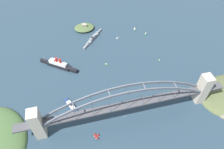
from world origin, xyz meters
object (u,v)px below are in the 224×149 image
object	(u,v)px
harbor_ferry_steamer	(71,106)
small_boat_4	(159,60)
naval_cruiser	(93,38)
small_boat_2	(106,64)
fort_island_mid_harbor	(84,27)
small_boat_0	(135,28)
harbor_arch_bridge	(126,104)
seaplane_taxiing_near_bridge	(96,136)
small_boat_1	(146,34)
ocean_liner	(58,65)
small_boat_3	(118,38)

from	to	relation	value
harbor_ferry_steamer	small_boat_4	size ratio (longest dim) A/B	4.69
naval_cruiser	small_boat_2	xyz separation A→B (m)	(11.11, -80.00, -2.28)
naval_cruiser	small_boat_2	world-z (taller)	naval_cruiser
harbor_ferry_steamer	fort_island_mid_harbor	world-z (taller)	fort_island_mid_harbor
small_boat_0	harbor_ferry_steamer	bearing A→B (deg)	-133.16
harbor_arch_bridge	seaplane_taxiing_near_bridge	size ratio (longest dim) A/B	31.45
fort_island_mid_harbor	seaplane_taxiing_near_bridge	xyz separation A→B (m)	(-23.54, -258.03, -2.29)
fort_island_mid_harbor	small_boat_4	distance (m)	182.67
seaplane_taxiing_near_bridge	small_boat_1	size ratio (longest dim) A/B	0.85
naval_cruiser	ocean_liner	bearing A→B (deg)	-139.10
small_boat_2	small_boat_4	distance (m)	101.75
ocean_liner	small_boat_2	distance (m)	87.59
small_boat_1	small_boat_4	bearing A→B (deg)	-92.13
ocean_liner	small_boat_2	xyz separation A→B (m)	(86.12, -15.02, -5.42)
harbor_ferry_steamer	small_boat_1	world-z (taller)	harbor_ferry_steamer
small_boat_0	small_boat_2	size ratio (longest dim) A/B	0.95
harbor_arch_bridge	small_boat_2	distance (m)	116.83
naval_cruiser	harbor_ferry_steamer	xyz separation A→B (m)	(-62.73, -158.33, -0.67)
harbor_ferry_steamer	small_boat_3	xyz separation A→B (m)	(114.95, 149.69, -1.44)
small_boat_0	small_boat_4	world-z (taller)	small_boat_0
fort_island_mid_harbor	small_boat_4	size ratio (longest dim) A/B	5.61
harbor_ferry_steamer	harbor_arch_bridge	bearing A→B (deg)	-24.52
naval_cruiser	small_boat_4	size ratio (longest dim) A/B	7.39
ocean_liner	naval_cruiser	size ratio (longest dim) A/B	1.13
naval_cruiser	harbor_ferry_steamer	distance (m)	170.31
small_boat_0	naval_cruiser	bearing A→B (deg)	-172.75
harbor_ferry_steamer	small_boat_2	size ratio (longest dim) A/B	4.19
harbor_ferry_steamer	seaplane_taxiing_near_bridge	world-z (taller)	harbor_ferry_steamer
fort_island_mid_harbor	ocean_liner	bearing A→B (deg)	-120.98
harbor_arch_bridge	naval_cruiser	world-z (taller)	harbor_arch_bridge
fort_island_mid_harbor	small_boat_1	bearing A→B (deg)	-22.02
fort_island_mid_harbor	small_boat_1	world-z (taller)	fort_island_mid_harbor
seaplane_taxiing_near_bridge	small_boat_1	distance (m)	255.48
harbor_ferry_steamer	small_boat_3	size ratio (longest dim) A/B	5.06
naval_cruiser	small_boat_0	xyz separation A→B (m)	(97.36, 12.39, 0.79)
harbor_arch_bridge	small_boat_3	world-z (taller)	harbor_arch_bridge
small_boat_0	small_boat_3	distance (m)	49.89
ocean_liner	small_boat_1	distance (m)	198.11
small_boat_1	fort_island_mid_harbor	bearing A→B (deg)	157.98
small_boat_3	naval_cruiser	bearing A→B (deg)	170.60
harbor_arch_bridge	small_boat_4	world-z (taller)	harbor_arch_bridge
ocean_liner	seaplane_taxiing_near_bridge	world-z (taller)	ocean_liner
seaplane_taxiing_near_bridge	small_boat_3	size ratio (longest dim) A/B	1.34
naval_cruiser	small_boat_1	xyz separation A→B (m)	(115.09, -9.48, -2.13)
harbor_arch_bridge	harbor_ferry_steamer	distance (m)	88.25
small_boat_4	small_boat_2	bearing A→B (deg)	172.41
seaplane_taxiing_near_bridge	small_boat_2	xyz separation A→B (m)	(45.71, 136.50, -1.26)
ocean_liner	small_boat_4	distance (m)	189.21
seaplane_taxiing_near_bridge	small_boat_2	world-z (taller)	seaplane_taxiing_near_bridge
naval_cruiser	harbor_arch_bridge	bearing A→B (deg)	-85.97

